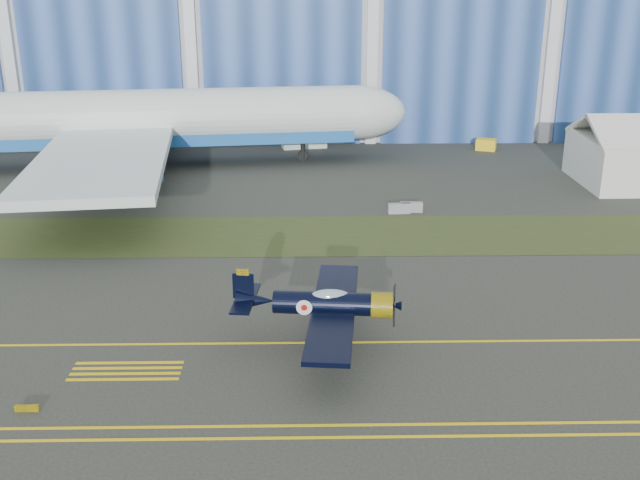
{
  "coord_description": "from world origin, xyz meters",
  "views": [
    {
      "loc": [
        -8.11,
        -44.21,
        20.47
      ],
      "look_at": [
        -7.22,
        3.59,
        3.32
      ],
      "focal_mm": 42.0,
      "sensor_mm": 36.0,
      "label": 1
    }
  ],
  "objects_px": {
    "warbird": "(323,303)",
    "shipping_container": "(304,138)",
    "jetliner": "(124,56)",
    "tug": "(486,145)"
  },
  "relations": [
    {
      "from": "warbird",
      "to": "shipping_container",
      "type": "bearing_deg",
      "value": 96.74
    },
    {
      "from": "jetliner",
      "to": "tug",
      "type": "relative_size",
      "value": 32.02
    },
    {
      "from": "jetliner",
      "to": "warbird",
      "type": "bearing_deg",
      "value": -71.59
    },
    {
      "from": "shipping_container",
      "to": "warbird",
      "type": "bearing_deg",
      "value": -99.57
    },
    {
      "from": "jetliner",
      "to": "tug",
      "type": "height_order",
      "value": "jetliner"
    },
    {
      "from": "warbird",
      "to": "jetliner",
      "type": "distance_m",
      "value": 48.63
    },
    {
      "from": "warbird",
      "to": "tug",
      "type": "relative_size",
      "value": 5.91
    },
    {
      "from": "tug",
      "to": "jetliner",
      "type": "bearing_deg",
      "value": -149.86
    },
    {
      "from": "shipping_container",
      "to": "tug",
      "type": "xyz_separation_m",
      "value": [
        22.17,
        -1.91,
        -0.48
      ]
    },
    {
      "from": "jetliner",
      "to": "tug",
      "type": "bearing_deg",
      "value": 3.2
    }
  ]
}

